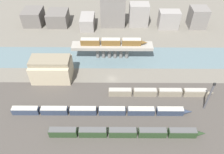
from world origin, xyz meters
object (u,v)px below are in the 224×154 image
object	(u,v)px
train_yard_near	(126,133)
train_yard_far	(160,92)
train_yard_mid	(101,111)
warehouse_building	(52,69)
signal_tower	(209,96)
train_on_bridge	(113,42)

from	to	relation	value
train_yard_near	train_yard_far	size ratio (longest dim) A/B	1.25
train_yard_near	train_yard_far	world-z (taller)	train_yard_near
train_yard_mid	warehouse_building	bearing A→B (deg)	137.58
train_yard_far	signal_tower	world-z (taller)	signal_tower
train_yard_mid	warehouse_building	size ratio (longest dim) A/B	4.01
train_yard_far	train_on_bridge	bearing A→B (deg)	127.27
train_yard_near	signal_tower	world-z (taller)	signal_tower
train_on_bridge	train_yard_near	distance (m)	54.86
train_on_bridge	train_yard_mid	bearing A→B (deg)	-97.45
train_on_bridge	signal_tower	bearing A→B (deg)	-42.17
train_yard_mid	train_yard_far	distance (m)	31.14
train_yard_mid	train_yard_far	xyz separation A→B (m)	(28.88, 11.65, 0.09)
train_yard_mid	warehouse_building	xyz separation A→B (m)	(-26.84, 24.53, 4.19)
warehouse_building	train_yard_far	bearing A→B (deg)	-13.01
train_yard_mid	signal_tower	size ratio (longest dim) A/B	5.00
train_yard_near	signal_tower	distance (m)	40.95
train_yard_far	train_yard_near	bearing A→B (deg)	-127.78
train_yard_near	signal_tower	xyz separation A→B (m)	(37.65, 14.84, 6.25)
warehouse_building	signal_tower	bearing A→B (deg)	-15.69
train_on_bridge	warehouse_building	size ratio (longest dim) A/B	1.86
train_on_bridge	train_yard_near	bearing A→B (deg)	-84.27
train_on_bridge	train_yard_near	world-z (taller)	train_on_bridge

